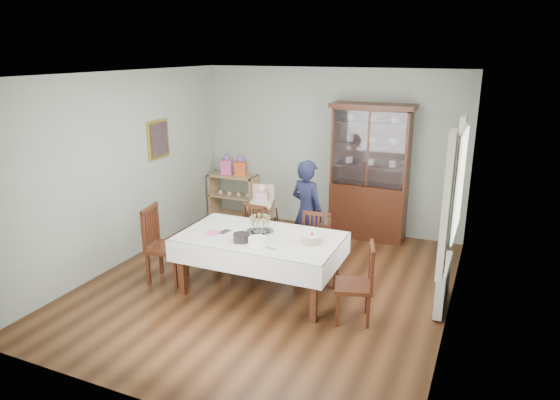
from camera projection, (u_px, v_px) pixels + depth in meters
The scene contains 25 objects.
floor at pixel (268, 284), 6.58m from camera, with size 5.00×5.00×0.00m, color #593319.
room_shell at pixel (284, 150), 6.55m from camera, with size 5.00×5.00×5.00m.
dining_table at pixel (260, 264), 6.29m from camera, with size 2.02×1.18×0.76m.
china_cabinet at pixel (370, 170), 7.95m from camera, with size 1.30×0.48×2.18m.
sideboard at pixel (234, 196), 9.14m from camera, with size 0.90×0.38×0.80m.
picture_frame at pixel (158, 139), 7.66m from camera, with size 0.04×0.48×0.58m, color gold.
window at pixel (459, 183), 5.54m from camera, with size 0.04×1.02×1.22m, color white.
curtain_left at pixel (447, 207), 5.05m from camera, with size 0.07×0.30×1.55m, color silver.
curtain_right at pixel (458, 179), 6.14m from camera, with size 0.07×0.30×1.55m, color silver.
radiator at pixel (443, 284), 5.93m from camera, with size 0.10×0.80×0.55m, color white.
chair_far_left at pixel (249, 251), 6.99m from camera, with size 0.44×0.44×0.89m.
chair_far_right at pixel (312, 261), 6.64m from camera, with size 0.42×0.42×0.90m.
chair_end_left at pixel (166, 259), 6.62m from camera, with size 0.54×0.54×1.02m.
chair_end_right at pixel (354, 298), 5.66m from camera, with size 0.51×0.51×0.92m.
woman at pixel (307, 212), 7.07m from camera, with size 0.55×0.36×1.52m, color black.
high_chair at pixel (262, 223), 7.71m from camera, with size 0.55×0.55×1.02m.
champagne_tray at pixel (260, 227), 6.28m from camera, with size 0.35×0.35×0.21m.
birthday_cake at pixel (312, 239), 5.92m from camera, with size 0.30×0.30×0.21m.
plate_stack_dark at pixel (242, 237), 5.99m from camera, with size 0.20×0.20×0.10m, color black.
plate_stack_white at pixel (258, 242), 5.85m from camera, with size 0.23×0.23×0.10m, color white.
napkin_stack at pixel (213, 233), 6.26m from camera, with size 0.14×0.14×0.02m, color #EA56A1.
cutlery at pixel (222, 231), 6.32m from camera, with size 0.12×0.18×0.01m, color silver, non-canonical shape.
cake_knife at pixel (268, 247), 5.81m from camera, with size 0.26×0.02×0.01m, color silver.
gift_bag_pink at pixel (226, 166), 9.00m from camera, with size 0.22×0.18×0.36m.
gift_bag_orange at pixel (240, 167), 8.89m from camera, with size 0.23×0.19×0.36m.
Camera 1 is at (2.54, -5.41, 2.98)m, focal length 32.00 mm.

